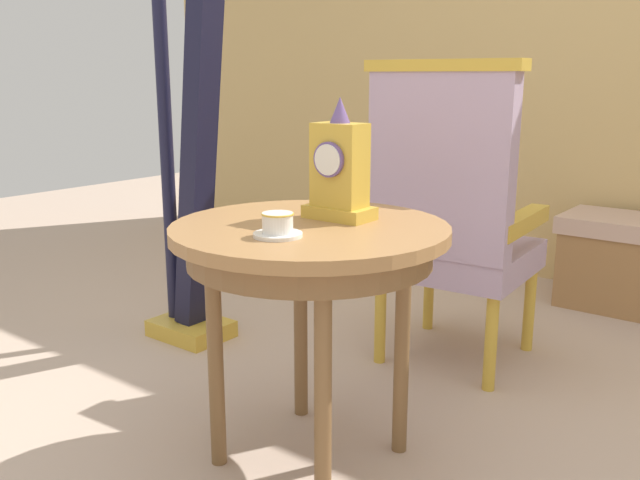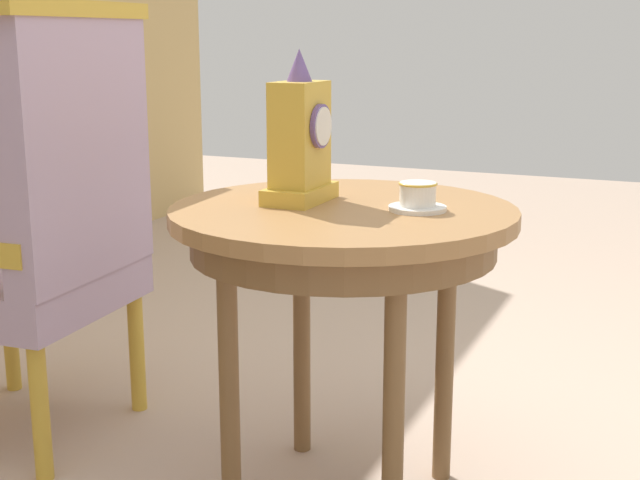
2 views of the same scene
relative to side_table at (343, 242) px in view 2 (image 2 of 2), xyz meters
The scene contains 4 objects.
side_table is the anchor object (origin of this frame).
teacup_left 0.19m from the side_table, 81.09° to the right, with size 0.12×0.12×0.06m.
mantel_clock 0.24m from the side_table, 80.92° to the left, with size 0.19×0.11×0.34m.
armchair 0.83m from the side_table, 89.84° to the left, with size 0.58×0.57×1.14m.
Camera 2 is at (-1.81, -0.72, 1.06)m, focal length 49.51 mm.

